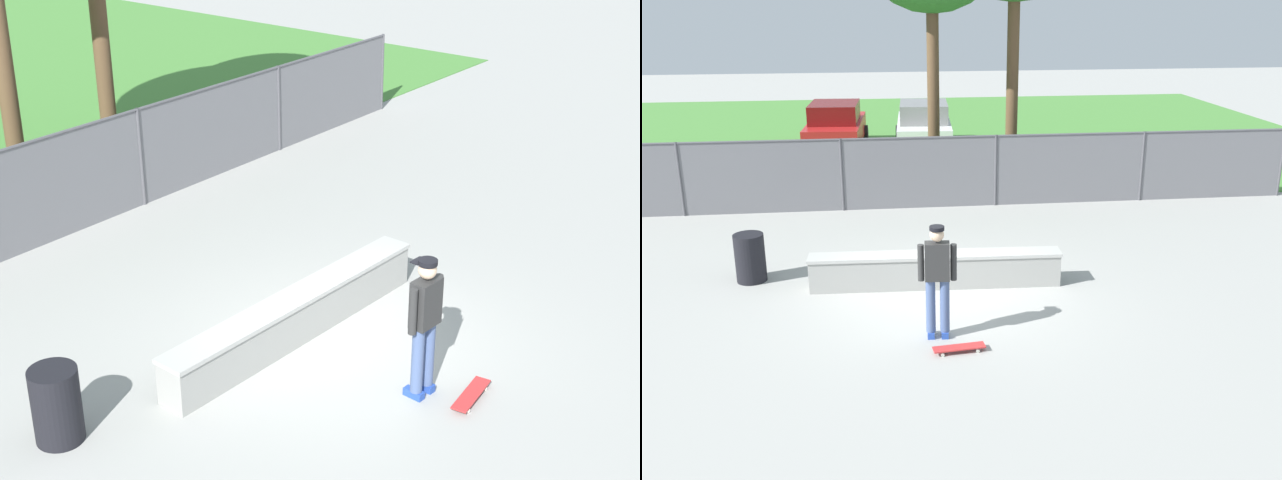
# 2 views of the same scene
# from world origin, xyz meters

# --- Properties ---
(ground_plane) EXTENTS (80.00, 80.00, 0.00)m
(ground_plane) POSITION_xyz_m (0.00, 0.00, 0.00)
(ground_plane) COLOR #9E9E99
(concrete_ledge) EXTENTS (4.65, 0.67, 0.64)m
(concrete_ledge) POSITION_xyz_m (-0.06, 0.65, 0.32)
(concrete_ledge) COLOR #999993
(concrete_ledge) RESTS_ON ground
(skateboarder) EXTENTS (0.60, 0.32, 1.84)m
(skateboarder) POSITION_xyz_m (-0.21, -1.43, 1.03)
(skateboarder) COLOR #2647A5
(skateboarder) RESTS_ON ground
(skateboard) EXTENTS (0.82, 0.29, 0.09)m
(skateboard) POSITION_xyz_m (0.06, -1.98, 0.07)
(skateboard) COLOR red
(skateboard) RESTS_ON ground
(chainlink_fence) EXTENTS (19.36, 0.07, 1.82)m
(chainlink_fence) POSITION_xyz_m (0.00, 5.87, 0.99)
(chainlink_fence) COLOR #4C4C51
(chainlink_fence) RESTS_ON ground
(trash_bin) EXTENTS (0.56, 0.56, 0.92)m
(trash_bin) POSITION_xyz_m (-3.50, 1.35, 0.46)
(trash_bin) COLOR black
(trash_bin) RESTS_ON ground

